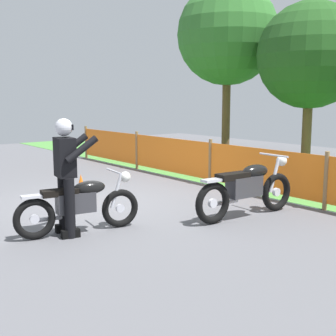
{
  "coord_description": "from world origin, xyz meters",
  "views": [
    {
      "loc": [
        7.35,
        -4.09,
        1.98
      ],
      "look_at": [
        1.94,
        0.18,
        0.9
      ],
      "focal_mm": 48.3,
      "sensor_mm": 36.0,
      "label": 1
    }
  ],
  "objects_px": {
    "motorcycle_trailing": "(247,188)",
    "traffic_cone": "(81,188)",
    "motorcycle_lead": "(80,204)",
    "rider_lead": "(66,173)"
  },
  "relations": [
    {
      "from": "motorcycle_lead",
      "to": "traffic_cone",
      "type": "relative_size",
      "value": 3.54
    },
    {
      "from": "motorcycle_lead",
      "to": "rider_lead",
      "type": "distance_m",
      "value": 0.52
    },
    {
      "from": "motorcycle_lead",
      "to": "traffic_cone",
      "type": "xyz_separation_m",
      "value": [
        -1.83,
        0.97,
        -0.17
      ]
    },
    {
      "from": "rider_lead",
      "to": "traffic_cone",
      "type": "bearing_deg",
      "value": 67.04
    },
    {
      "from": "motorcycle_lead",
      "to": "motorcycle_trailing",
      "type": "distance_m",
      "value": 2.76
    },
    {
      "from": "motorcycle_lead",
      "to": "motorcycle_trailing",
      "type": "bearing_deg",
      "value": -9.58
    },
    {
      "from": "motorcycle_lead",
      "to": "traffic_cone",
      "type": "height_order",
      "value": "motorcycle_lead"
    },
    {
      "from": "motorcycle_lead",
      "to": "traffic_cone",
      "type": "bearing_deg",
      "value": 71.65
    },
    {
      "from": "motorcycle_trailing",
      "to": "traffic_cone",
      "type": "height_order",
      "value": "motorcycle_trailing"
    },
    {
      "from": "traffic_cone",
      "to": "motorcycle_lead",
      "type": "bearing_deg",
      "value": -27.9
    }
  ]
}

